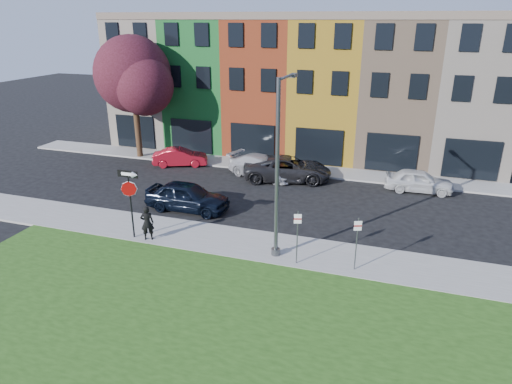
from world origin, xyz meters
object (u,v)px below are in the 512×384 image
(street_lamp, at_px, (279,170))
(stop_sign, at_px, (129,191))
(sedan_near, at_px, (187,196))
(man, at_px, (147,223))

(street_lamp, bearing_deg, stop_sign, -172.50)
(stop_sign, bearing_deg, street_lamp, 5.03)
(sedan_near, distance_m, street_lamp, 7.80)
(man, distance_m, sedan_near, 4.13)
(stop_sign, height_order, sedan_near, stop_sign)
(man, xyz_separation_m, street_lamp, (6.25, 0.65, 3.08))
(stop_sign, bearing_deg, man, 0.96)
(sedan_near, relative_size, street_lamp, 0.61)
(stop_sign, relative_size, sedan_near, 0.72)
(man, bearing_deg, sedan_near, -115.97)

